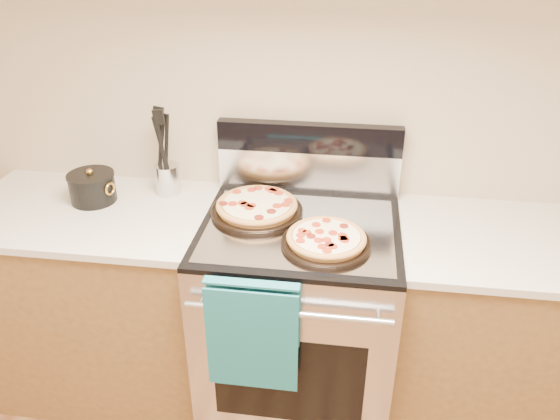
# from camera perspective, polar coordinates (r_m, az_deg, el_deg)

# --- Properties ---
(wall_back) EXTENTS (4.00, 0.00, 4.00)m
(wall_back) POSITION_cam_1_polar(r_m,az_deg,el_deg) (2.23, 3.31, 12.47)
(wall_back) COLOR #C6AE8F
(wall_back) RESTS_ON ground
(range_body) EXTENTS (0.76, 0.68, 0.90)m
(range_body) POSITION_cam_1_polar(r_m,az_deg,el_deg) (2.36, 1.91, -11.60)
(range_body) COLOR #B7B7BC
(range_body) RESTS_ON ground
(oven_window) EXTENTS (0.56, 0.01, 0.40)m
(oven_window) POSITION_cam_1_polar(r_m,az_deg,el_deg) (2.11, 0.86, -17.43)
(oven_window) COLOR black
(oven_window) RESTS_ON range_body
(cooktop) EXTENTS (0.76, 0.68, 0.02)m
(cooktop) POSITION_cam_1_polar(r_m,az_deg,el_deg) (2.09, 2.12, -1.92)
(cooktop) COLOR black
(cooktop) RESTS_ON range_body
(backsplash_lower) EXTENTS (0.76, 0.06, 0.18)m
(backsplash_lower) POSITION_cam_1_polar(r_m,az_deg,el_deg) (2.32, 2.99, 4.09)
(backsplash_lower) COLOR silver
(backsplash_lower) RESTS_ON cooktop
(backsplash_upper) EXTENTS (0.76, 0.06, 0.12)m
(backsplash_upper) POSITION_cam_1_polar(r_m,az_deg,el_deg) (2.26, 3.08, 7.56)
(backsplash_upper) COLOR black
(backsplash_upper) RESTS_ON backsplash_lower
(oven_handle) EXTENTS (0.70, 0.03, 0.03)m
(oven_handle) POSITION_cam_1_polar(r_m,az_deg,el_deg) (1.84, 0.78, -10.76)
(oven_handle) COLOR silver
(oven_handle) RESTS_ON range_body
(dish_towel) EXTENTS (0.32, 0.05, 0.42)m
(dish_towel) POSITION_cam_1_polar(r_m,az_deg,el_deg) (1.92, -2.87, -12.73)
(dish_towel) COLOR navy
(dish_towel) RESTS_ON oven_handle
(foil_sheet) EXTENTS (0.70, 0.55, 0.01)m
(foil_sheet) POSITION_cam_1_polar(r_m,az_deg,el_deg) (2.06, 2.03, -2.03)
(foil_sheet) COLOR gray
(foil_sheet) RESTS_ON cooktop
(cabinet_left) EXTENTS (1.00, 0.62, 0.88)m
(cabinet_left) POSITION_cam_1_polar(r_m,az_deg,el_deg) (2.60, -17.91, -9.05)
(cabinet_left) COLOR brown
(cabinet_left) RESTS_ON ground
(countertop_left) EXTENTS (1.02, 0.64, 0.03)m
(countertop_left) POSITION_cam_1_polar(r_m,az_deg,el_deg) (2.36, -19.54, -0.24)
(countertop_left) COLOR beige
(countertop_left) RESTS_ON cabinet_left
(cabinet_right) EXTENTS (1.00, 0.62, 0.88)m
(cabinet_right) POSITION_cam_1_polar(r_m,az_deg,el_deg) (2.48, 23.14, -12.26)
(cabinet_right) COLOR brown
(cabinet_right) RESTS_ON ground
(countertop_right) EXTENTS (1.02, 0.64, 0.03)m
(countertop_right) POSITION_cam_1_polar(r_m,az_deg,el_deg) (2.23, 25.35, -3.28)
(countertop_right) COLOR beige
(countertop_right) RESTS_ON cabinet_right
(pepperoni_pizza_back) EXTENTS (0.46, 0.46, 0.05)m
(pepperoni_pizza_back) POSITION_cam_1_polar(r_m,az_deg,el_deg) (2.15, -2.44, 0.28)
(pepperoni_pizza_back) COLOR #B57337
(pepperoni_pizza_back) RESTS_ON foil_sheet
(pepperoni_pizza_front) EXTENTS (0.34, 0.34, 0.04)m
(pepperoni_pizza_front) POSITION_cam_1_polar(r_m,az_deg,el_deg) (1.95, 4.86, -3.11)
(pepperoni_pizza_front) COLOR #B57337
(pepperoni_pizza_front) RESTS_ON foil_sheet
(utensil_crock) EXTENTS (0.12, 0.12, 0.13)m
(utensil_crock) POSITION_cam_1_polar(r_m,az_deg,el_deg) (2.37, -11.64, 3.19)
(utensil_crock) COLOR silver
(utensil_crock) RESTS_ON countertop_left
(saucepan) EXTENTS (0.23, 0.23, 0.11)m
(saucepan) POSITION_cam_1_polar(r_m,az_deg,el_deg) (2.39, -18.99, 2.14)
(saucepan) COLOR black
(saucepan) RESTS_ON countertop_left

